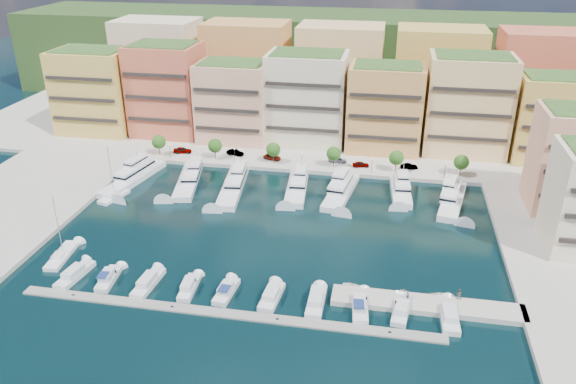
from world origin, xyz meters
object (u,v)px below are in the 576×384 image
object	(u,v)px
yacht_4	(341,190)
cruiser_2	(148,283)
cruiser_5	(272,297)
car_1	(235,152)
tree_2	(273,150)
car_4	(361,164)
tree_1	(215,146)
car_5	(409,166)
yacht_3	(297,185)
car_3	(337,160)
lamppost_1	(234,153)
yacht_2	(234,184)
lamppost_3	(372,163)
tender_1	(404,291)
yacht_6	(452,198)
person_1	(459,294)
cruiser_8	(401,311)
sailboat_2	(114,197)
cruiser_0	(75,275)
tender_0	(353,287)
cruiser_1	(108,279)
person_0	(408,295)
yacht_5	(401,190)
tree_5	(461,162)
car_2	(272,157)
yacht_0	(135,176)
cruiser_7	(360,307)
yacht_1	(189,179)
tree_4	(396,158)
lamppost_0	(170,149)
cruiser_3	(189,288)
lamppost_2	(302,158)
cruiser_4	(226,292)
tender_2	(440,296)
tree_3	(334,154)
sailboat_0	(62,256)
tree_0	(159,142)
cruiser_9	(449,317)

from	to	relation	value
yacht_4	cruiser_2	world-z (taller)	yacht_4
cruiser_5	car_1	distance (m)	65.86
tree_2	car_4	distance (m)	23.29
tree_1	car_5	size ratio (longest dim) A/B	1.28
yacht_3	car_3	size ratio (longest dim) A/B	4.02
lamppost_1	yacht_2	world-z (taller)	yacht_2
lamppost_3	tender_1	distance (m)	50.49
tree_2	yacht_6	distance (m)	47.36
person_1	yacht_2	bearing A→B (deg)	-36.41
cruiser_8	sailboat_2	distance (m)	73.92
cruiser_0	tender_0	size ratio (longest dim) A/B	2.34
cruiser_1	car_3	size ratio (longest dim) A/B	1.63
person_0	yacht_5	bearing A→B (deg)	-33.85
tree_5	yacht_5	world-z (taller)	tree_5
sailboat_2	car_2	distance (m)	42.89
yacht_0	yacht_4	distance (m)	52.01
tree_1	yacht_5	world-z (taller)	tree_1
cruiser_7	yacht_1	bearing A→B (deg)	136.06
tree_4	cruiser_5	bearing A→B (deg)	-109.11
lamppost_0	cruiser_3	distance (m)	61.23
tender_0	car_4	bearing A→B (deg)	13.15
yacht_2	cruiser_3	world-z (taller)	yacht_2
yacht_0	car_4	world-z (taller)	yacht_0
tree_5	car_2	size ratio (longest dim) A/B	1.15
lamppost_2	cruiser_4	distance (m)	56.05
yacht_1	lamppost_3	bearing A→B (deg)	15.19
tree_2	yacht_3	xyz separation A→B (m)	(8.75, -13.40, -3.53)
yacht_0	tender_2	distance (m)	81.82
tree_3	car_5	size ratio (longest dim) A/B	1.28
tree_1	car_2	xyz separation A→B (m)	(15.24, 2.27, -3.06)
sailboat_0	yacht_2	bearing A→B (deg)	56.79
lamppost_0	tender_1	size ratio (longest dim) A/B	2.63
tree_4	lamppost_2	distance (m)	24.13
tree_3	car_3	xyz separation A→B (m)	(0.72, 3.48, -3.03)
tree_0	cruiser_4	distance (m)	68.38
tree_2	yacht_4	xyz separation A→B (m)	(19.44, -13.89, -3.65)
yacht_4	car_2	size ratio (longest dim) A/B	4.25
lamppost_2	cruiser_5	xyz separation A→B (m)	(3.87, -55.79, -3.28)
lamppost_1	car_3	distance (m)	27.42
tree_1	car_5	distance (m)	51.59
tree_2	cruiser_5	world-z (taller)	tree_2
lamppost_1	cruiser_9	bearing A→B (deg)	-47.35
tree_3	cruiser_0	size ratio (longest dim) A/B	0.60
lamppost_0	sailboat_0	bearing A→B (deg)	-93.23
yacht_2	cruiser_0	size ratio (longest dim) A/B	2.57
yacht_2	car_3	size ratio (longest dim) A/B	4.90
yacht_6	cruiser_1	distance (m)	77.36
person_0	yacht_2	bearing A→B (deg)	10.57
tree_4	cruiser_8	size ratio (longest dim) A/B	0.72
yacht_2	cruiser_7	size ratio (longest dim) A/B	2.70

